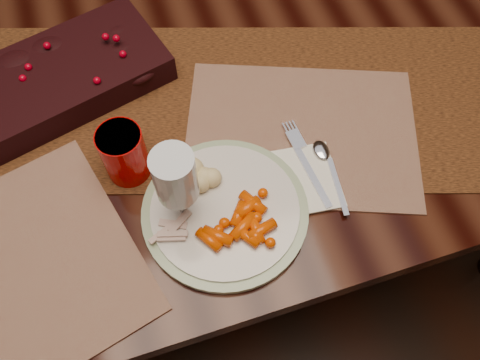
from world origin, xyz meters
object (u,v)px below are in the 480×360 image
object	(u,v)px
turkey_shreds	(173,229)
dinner_plate	(225,211)
centerpiece	(60,75)
mashed_potatoes	(200,174)
dining_table	(195,168)
wine_glass	(178,190)
baby_carrots	(232,221)
placemat_main	(301,133)
napkin	(305,179)
red_cup	(124,153)

from	to	relation	value
turkey_shreds	dinner_plate	bearing A→B (deg)	7.98
centerpiece	dinner_plate	bearing A→B (deg)	-58.39
centerpiece	mashed_potatoes	distance (m)	0.34
dining_table	turkey_shreds	bearing A→B (deg)	-106.35
dinner_plate	wine_glass	distance (m)	0.11
dining_table	centerpiece	xyz separation A→B (m)	(-0.22, 0.03, 0.42)
baby_carrots	turkey_shreds	distance (m)	0.10
placemat_main	wine_glass	bearing A→B (deg)	-138.25
dining_table	napkin	size ratio (longest dim) A/B	13.64
baby_carrots	red_cup	world-z (taller)	red_cup
centerpiece	turkey_shreds	bearing A→B (deg)	-71.14
mashed_potatoes	dinner_plate	bearing A→B (deg)	-70.14
placemat_main	baby_carrots	bearing A→B (deg)	-120.51
baby_carrots	wine_glass	xyz separation A→B (m)	(-0.07, 0.05, 0.06)
dinner_plate	baby_carrots	xyz separation A→B (m)	(0.00, -0.03, 0.02)
placemat_main	wine_glass	distance (m)	0.28
napkin	red_cup	distance (m)	0.31
wine_glass	turkey_shreds	bearing A→B (deg)	-127.71
dining_table	wine_glass	world-z (taller)	wine_glass
baby_carrots	wine_glass	size ratio (longest dim) A/B	0.59
dinner_plate	mashed_potatoes	distance (m)	0.07
dining_table	baby_carrots	xyz separation A→B (m)	(-0.00, -0.35, 0.40)
dinner_plate	wine_glass	xyz separation A→B (m)	(-0.07, 0.02, 0.08)
napkin	wine_glass	xyz separation A→B (m)	(-0.22, 0.00, 0.09)
dining_table	centerpiece	bearing A→B (deg)	171.93
turkey_shreds	wine_glass	world-z (taller)	wine_glass
dinner_plate	red_cup	distance (m)	0.19
placemat_main	centerpiece	bearing A→B (deg)	170.10
mashed_potatoes	turkey_shreds	distance (m)	0.10
dinner_plate	mashed_potatoes	xyz separation A→B (m)	(-0.02, 0.07, 0.03)
placemat_main	turkey_shreds	world-z (taller)	turkey_shreds
baby_carrots	centerpiece	bearing A→B (deg)	120.04
centerpiece	baby_carrots	distance (m)	0.44
mashed_potatoes	napkin	world-z (taller)	mashed_potatoes
centerpiece	napkin	xyz separation A→B (m)	(0.37, -0.33, -0.04)
turkey_shreds	dining_table	bearing A→B (deg)	73.65
placemat_main	mashed_potatoes	distance (m)	0.21
red_cup	mashed_potatoes	bearing A→B (deg)	-31.24
baby_carrots	red_cup	bearing A→B (deg)	130.61
dinner_plate	turkey_shreds	world-z (taller)	turkey_shreds
red_cup	baby_carrots	bearing A→B (deg)	-49.39
baby_carrots	turkey_shreds	xyz separation A→B (m)	(-0.10, 0.02, -0.00)
red_cup	dinner_plate	bearing A→B (deg)	-44.57
mashed_potatoes	centerpiece	bearing A→B (deg)	123.97
baby_carrots	wine_glass	distance (m)	0.11
dinner_plate	red_cup	xyz separation A→B (m)	(-0.13, 0.13, 0.04)
baby_carrots	turkey_shreds	bearing A→B (deg)	170.63
baby_carrots	turkey_shreds	size ratio (longest dim) A/B	1.49
turkey_shreds	napkin	size ratio (longest dim) A/B	0.55
wine_glass	baby_carrots	bearing A→B (deg)	-33.63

